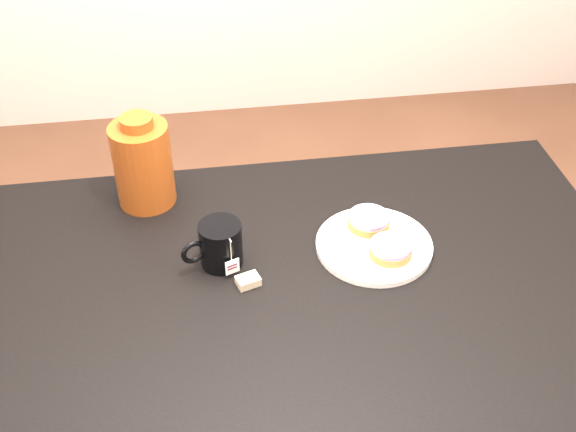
{
  "coord_description": "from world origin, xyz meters",
  "views": [
    {
      "loc": [
        -0.16,
        -0.99,
        1.75
      ],
      "look_at": [
        0.02,
        0.16,
        0.81
      ],
      "focal_mm": 45.0,
      "sensor_mm": 36.0,
      "label": 1
    }
  ],
  "objects": [
    {
      "name": "bagel_back",
      "position": [
        0.19,
        0.16,
        0.78
      ],
      "size": [
        0.11,
        0.11,
        0.03
      ],
      "color": "brown",
      "rests_on": "plate"
    },
    {
      "name": "table",
      "position": [
        0.0,
        0.0,
        0.67
      ],
      "size": [
        1.4,
        0.9,
        0.75
      ],
      "color": "black",
      "rests_on": "ground_plane"
    },
    {
      "name": "mug",
      "position": [
        -0.13,
        0.11,
        0.8
      ],
      "size": [
        0.14,
        0.11,
        0.1
      ],
      "rotation": [
        0.0,
        0.0,
        0.38
      ],
      "color": "black",
      "rests_on": "table"
    },
    {
      "name": "plate",
      "position": [
        0.19,
        0.11,
        0.76
      ],
      "size": [
        0.24,
        0.24,
        0.02
      ],
      "color": "white",
      "rests_on": "table"
    },
    {
      "name": "bagel_front",
      "position": [
        0.21,
        0.07,
        0.78
      ],
      "size": [
        0.12,
        0.12,
        0.03
      ],
      "color": "brown",
      "rests_on": "plate"
    },
    {
      "name": "bagel_package",
      "position": [
        -0.28,
        0.34,
        0.85
      ],
      "size": [
        0.16,
        0.16,
        0.22
      ],
      "rotation": [
        0.0,
        0.0,
        0.26
      ],
      "color": "#61250C",
      "rests_on": "table"
    },
    {
      "name": "teabag_pouch",
      "position": [
        -0.08,
        0.04,
        0.76
      ],
      "size": [
        0.05,
        0.04,
        0.02
      ],
      "primitive_type": "cube",
      "rotation": [
        0.0,
        0.0,
        0.31
      ],
      "color": "#C6B793",
      "rests_on": "table"
    }
  ]
}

